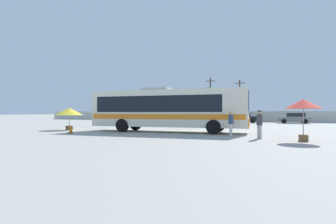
% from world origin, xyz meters
% --- Properties ---
extents(ground_plane, '(300.00, 300.00, 0.00)m').
position_xyz_m(ground_plane, '(0.00, 10.00, 0.00)').
color(ground_plane, '#A3A099').
extents(perimeter_wall, '(80.00, 0.30, 1.73)m').
position_xyz_m(perimeter_wall, '(0.00, 25.71, 0.86)').
color(perimeter_wall, beige).
rests_on(perimeter_wall, ground_plane).
extents(coach_bus_cream_orange, '(12.54, 3.58, 3.53)m').
position_xyz_m(coach_bus_cream_orange, '(-0.93, -0.06, 1.88)').
color(coach_bus_cream_orange, silver).
rests_on(coach_bus_cream_orange, ground_plane).
extents(attendant_by_bus_door, '(0.36, 0.36, 1.62)m').
position_xyz_m(attendant_by_bus_door, '(4.45, -1.62, 0.92)').
color(attendant_by_bus_door, silver).
rests_on(attendant_by_bus_door, ground_plane).
extents(passenger_waiting_on_apron, '(0.47, 0.47, 1.68)m').
position_xyz_m(passenger_waiting_on_apron, '(6.34, -2.80, 0.96)').
color(passenger_waiting_on_apron, '#B7B2A8').
rests_on(passenger_waiting_on_apron, ground_plane).
extents(vendor_umbrella_near_gate_yellow, '(2.36, 2.36, 1.96)m').
position_xyz_m(vendor_umbrella_near_gate_yellow, '(-9.87, -1.20, 1.61)').
color(vendor_umbrella_near_gate_yellow, gray).
rests_on(vendor_umbrella_near_gate_yellow, ground_plane).
extents(vendor_umbrella_secondary_red, '(1.86, 1.86, 2.28)m').
position_xyz_m(vendor_umbrella_secondary_red, '(8.62, -3.45, 1.95)').
color(vendor_umbrella_secondary_red, gray).
rests_on(vendor_umbrella_secondary_red, ground_plane).
extents(parked_car_leftmost_white, '(4.22, 2.08, 1.49)m').
position_xyz_m(parked_car_leftmost_white, '(-10.33, 22.18, 0.79)').
color(parked_car_leftmost_white, silver).
rests_on(parked_car_leftmost_white, ground_plane).
extents(parked_car_second_black, '(4.33, 2.17, 1.43)m').
position_xyz_m(parked_car_second_black, '(-4.73, 21.63, 0.76)').
color(parked_car_second_black, black).
rests_on(parked_car_second_black, ground_plane).
extents(parked_car_third_black, '(4.55, 2.09, 1.48)m').
position_xyz_m(parked_car_third_black, '(2.17, 21.56, 0.79)').
color(parked_car_third_black, black).
rests_on(parked_car_third_black, ground_plane).
extents(parked_car_rightmost_grey, '(4.30, 2.09, 1.47)m').
position_xyz_m(parked_car_rightmost_grey, '(9.20, 21.77, 0.78)').
color(parked_car_rightmost_grey, slate).
rests_on(parked_car_rightmost_grey, ground_plane).
extents(utility_pole_near, '(1.80, 0.41, 7.40)m').
position_xyz_m(utility_pole_near, '(0.60, 29.38, 3.88)').
color(utility_pole_near, '#4C3823').
rests_on(utility_pole_near, ground_plane).
extents(utility_pole_far, '(1.79, 0.44, 8.05)m').
position_xyz_m(utility_pole_far, '(-4.83, 29.61, 4.20)').
color(utility_pole_far, '#4C3823').
rests_on(utility_pole_far, ground_plane).
extents(roadside_tree_left, '(3.21, 3.21, 5.81)m').
position_xyz_m(roadside_tree_left, '(-14.79, 28.08, 4.41)').
color(roadside_tree_left, brown).
rests_on(roadside_tree_left, ground_plane).
extents(roadside_tree_midleft, '(4.88, 4.88, 6.17)m').
position_xyz_m(roadside_tree_midleft, '(-4.81, 28.76, 4.09)').
color(roadside_tree_midleft, brown).
rests_on(roadside_tree_midleft, ground_plane).
extents(traffic_cone_on_apron, '(0.36, 0.36, 0.64)m').
position_xyz_m(traffic_cone_on_apron, '(-6.89, -4.17, 0.31)').
color(traffic_cone_on_apron, black).
rests_on(traffic_cone_on_apron, ground_plane).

